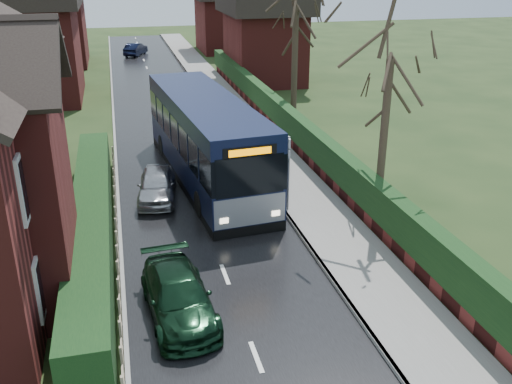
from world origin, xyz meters
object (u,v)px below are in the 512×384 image
object	(u,v)px
bus_stop_sign	(289,163)
bus	(206,140)
car_silver	(157,185)
car_green	(178,296)

from	to	relation	value
bus_stop_sign	bus	bearing A→B (deg)	130.17
bus	car_silver	distance (m)	3.10
car_silver	bus	bearing A→B (deg)	44.22
car_green	bus_stop_sign	distance (m)	7.63
bus	car_silver	bearing A→B (deg)	-148.72
bus	car_green	bearing A→B (deg)	-109.00
bus	car_green	xyz separation A→B (m)	(-2.40, -9.93, -1.19)
bus	car_green	world-z (taller)	bus
bus	bus_stop_sign	world-z (taller)	bus
bus	bus_stop_sign	distance (m)	4.81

